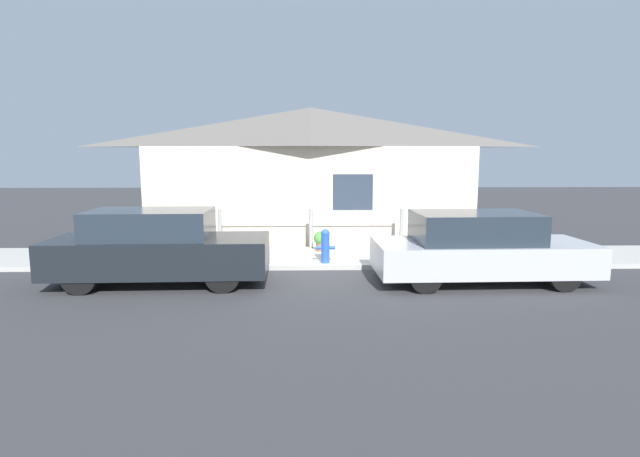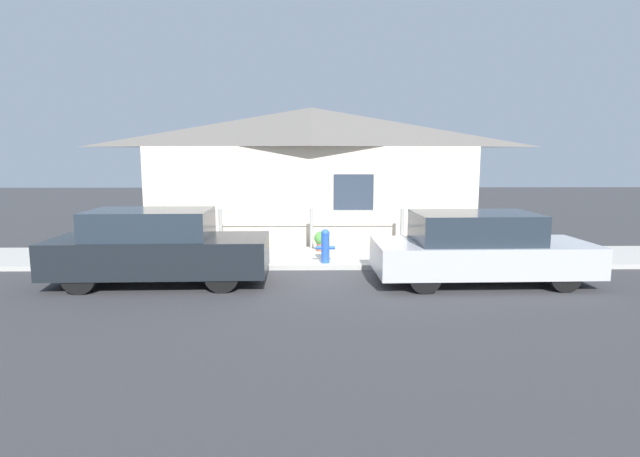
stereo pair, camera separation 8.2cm
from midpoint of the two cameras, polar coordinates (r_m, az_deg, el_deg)
The scene contains 9 objects.
ground_plane at distance 11.16m, azimuth -0.76°, elevation -4.80°, with size 60.00×60.00×0.00m, color #38383A.
sidewalk at distance 12.28m, azimuth -0.78°, elevation -3.33°, with size 24.00×2.32×0.11m.
house at distance 14.69m, azimuth -0.82°, elevation 10.63°, with size 9.65×2.23×3.93m.
fence at distance 13.17m, azimuth -0.79°, elevation 0.25°, with size 4.90×0.10×1.04m.
car_left at distance 10.35m, azimuth -17.83°, elevation -2.07°, with size 4.25×1.72×1.48m.
car_right at distance 10.47m, azimuth 17.95°, elevation -2.17°, with size 4.30×1.82×1.42m.
fire_hydrant at distance 11.34m, azimuth 0.82°, elevation -1.92°, with size 0.44×0.20×0.78m.
potted_plant_near_hydrant at distance 12.81m, azimuth 0.32°, elevation -1.31°, with size 0.36×0.36×0.51m.
potted_plant_by_fence at distance 12.56m, azimuth -11.19°, elevation -1.53°, with size 0.45×0.45×0.56m.
Camera 2 is at (0.02, -10.88, 2.52)m, focal length 28.00 mm.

